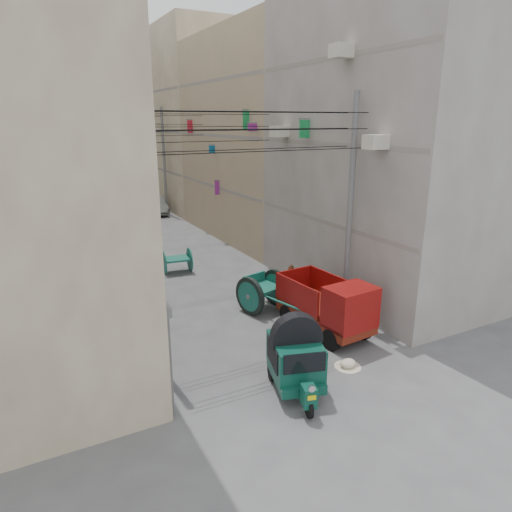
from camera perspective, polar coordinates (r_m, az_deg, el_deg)
ground at (r=11.62m, az=15.59°, el=-21.56°), size 140.00×140.00×0.00m
building_row_right at (r=43.08m, az=-8.24°, el=15.69°), size 8.00×62.00×14.00m
end_cap_building at (r=72.69m, az=-23.39°, el=14.92°), size 22.00×10.00×13.00m
shutters_left at (r=17.88m, az=-17.59°, el=-2.35°), size 0.18×14.40×2.88m
signboards at (r=29.05m, az=-14.54°, el=8.93°), size 8.22×40.52×5.67m
ac_units at (r=17.43m, az=8.86°, el=17.65°), size 0.70×6.55×3.35m
utility_poles at (r=24.51m, az=-11.99°, el=9.10°), size 7.40×22.20×8.00m
overhead_cables at (r=21.82m, az=-10.45°, el=15.59°), size 7.40×22.52×1.12m
auto_rickshaw at (r=12.53m, az=5.00°, el=-12.42°), size 1.82×2.50×1.70m
tonga_cart at (r=17.55m, az=0.93°, el=-4.42°), size 1.99×3.46×1.47m
mini_truck at (r=15.64m, az=9.55°, el=-6.59°), size 1.88×3.69×2.01m
second_cart at (r=22.21m, az=-9.85°, el=-0.51°), size 1.42×1.28×1.15m
feed_sack at (r=14.20m, az=11.41°, el=-13.02°), size 0.50×0.40×0.25m
horse at (r=17.14m, az=4.92°, el=-4.69°), size 1.29×2.16×1.71m
distant_car_white at (r=33.05m, az=-19.41°, el=4.47°), size 1.58×3.72×1.25m
distant_car_grey at (r=36.69m, az=-12.51°, el=6.19°), size 1.58×4.01×1.30m
distant_car_green at (r=41.51m, az=-20.52°, el=6.59°), size 2.16×4.06×1.12m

